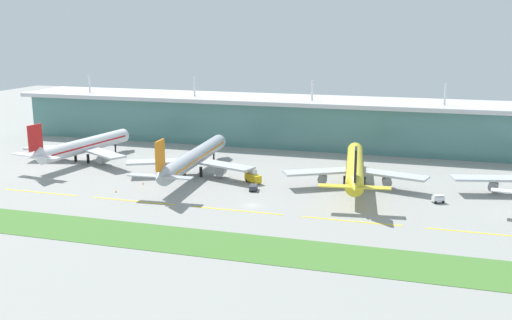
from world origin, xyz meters
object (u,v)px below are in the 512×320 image
(airliner_near_middle, at_px, (194,158))
(safety_cone_left_wingtip, at_px, (143,183))
(fuel_truck, at_px, (253,176))
(pushback_tug, at_px, (253,187))
(safety_cone_nose_front, at_px, (116,191))
(airliner_nearest, at_px, (83,146))
(airliner_far_middle, at_px, (355,167))
(baggage_cart, at_px, (438,199))

(airliner_near_middle, bearing_deg, safety_cone_left_wingtip, -125.61)
(airliner_near_middle, xyz_separation_m, fuel_truck, (23.72, -3.82, -4.19))
(pushback_tug, xyz_separation_m, safety_cone_nose_front, (-42.73, -15.03, -0.75))
(airliner_nearest, xyz_separation_m, fuel_truck, (74.68, -11.69, -4.18))
(airliner_far_middle, relative_size, safety_cone_left_wingtip, 94.46)
(airliner_near_middle, distance_m, safety_cone_left_wingtip, 21.58)
(airliner_near_middle, xyz_separation_m, airliner_far_middle, (58.30, 2.16, -0.01))
(airliner_near_middle, distance_m, pushback_tug, 30.49)
(baggage_cart, height_order, fuel_truck, fuel_truck)
(baggage_cart, distance_m, fuel_truck, 62.38)
(safety_cone_nose_front, bearing_deg, safety_cone_left_wingtip, 71.71)
(baggage_cart, bearing_deg, pushback_tug, -177.23)
(airliner_near_middle, height_order, pushback_tug, airliner_near_middle)
(pushback_tug, bearing_deg, baggage_cart, 2.77)
(airliner_nearest, height_order, safety_cone_nose_front, airliner_nearest)
(airliner_far_middle, bearing_deg, baggage_cart, -24.93)
(baggage_cart, bearing_deg, airliner_near_middle, 172.96)
(airliner_far_middle, relative_size, pushback_tug, 13.85)
(airliner_near_middle, height_order, baggage_cart, airliner_near_middle)
(airliner_nearest, height_order, airliner_far_middle, same)
(airliner_nearest, xyz_separation_m, airliner_far_middle, (109.25, -5.71, 0.01))
(airliner_near_middle, relative_size, airliner_far_middle, 1.08)
(airliner_nearest, distance_m, airliner_near_middle, 51.56)
(pushback_tug, distance_m, safety_cone_nose_front, 45.30)
(fuel_truck, height_order, safety_cone_left_wingtip, fuel_truck)
(airliner_far_middle, bearing_deg, pushback_tug, -153.62)
(airliner_near_middle, bearing_deg, airliner_nearest, 171.22)
(pushback_tug, relative_size, baggage_cart, 1.19)
(pushback_tug, distance_m, fuel_truck, 10.18)
(airliner_nearest, relative_size, fuel_truck, 8.33)
(airliner_near_middle, bearing_deg, baggage_cart, -7.04)
(fuel_truck, bearing_deg, safety_cone_left_wingtip, -160.01)
(airliner_far_middle, xyz_separation_m, safety_cone_left_wingtip, (-70.35, -18.99, -6.10))
(airliner_nearest, bearing_deg, fuel_truck, -8.89)
(baggage_cart, bearing_deg, airliner_nearest, 172.31)
(pushback_tug, xyz_separation_m, fuel_truck, (-3.11, 9.63, 1.16))
(airliner_near_middle, height_order, safety_cone_nose_front, airliner_near_middle)
(airliner_near_middle, relative_size, fuel_truck, 10.06)
(baggage_cart, relative_size, fuel_truck, 0.56)
(safety_cone_left_wingtip, bearing_deg, baggage_cart, 3.65)
(airliner_nearest, bearing_deg, pushback_tug, -15.32)
(fuel_truck, height_order, safety_cone_nose_front, fuel_truck)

